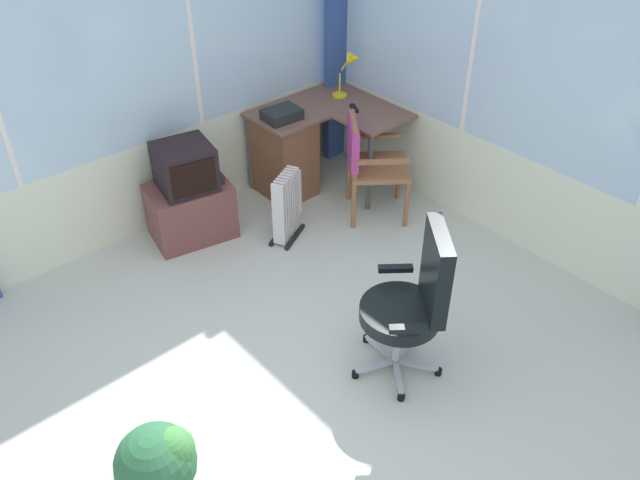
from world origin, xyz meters
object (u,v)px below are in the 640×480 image
object	(u,v)px
desk	(290,151)
tv_on_stand	(189,197)
paper_tray	(282,114)
desk_lamp	(350,67)
wooden_armchair	(364,156)
potted_plant	(158,464)
tv_remote	(354,108)
office_chair	(415,297)
space_heater	(288,205)

from	to	relation	value
desk	tv_on_stand	world-z (taller)	tv_on_stand
paper_tray	desk_lamp	bearing A→B (deg)	-2.15
wooden_armchair	potted_plant	distance (m)	2.97
tv_remote	paper_tray	size ratio (longest dim) A/B	0.50
desk_lamp	potted_plant	size ratio (longest dim) A/B	0.81
tv_remote	potted_plant	distance (m)	3.42
tv_on_stand	desk	bearing A→B (deg)	0.87
office_chair	tv_on_stand	size ratio (longest dim) A/B	1.28
tv_on_stand	space_heater	xyz separation A→B (m)	(0.58, -0.52, -0.07)
paper_tray	office_chair	xyz separation A→B (m)	(-0.70, -2.14, -0.20)
desk_lamp	tv_on_stand	world-z (taller)	desk_lamp
tv_remote	wooden_armchair	bearing A→B (deg)	-93.52
desk	office_chair	distance (m)	2.31
tv_remote	paper_tray	bearing A→B (deg)	-174.64
desk_lamp	wooden_armchair	size ratio (longest dim) A/B	0.46
desk	paper_tray	distance (m)	0.40
desk	tv_on_stand	xyz separation A→B (m)	(-1.04, -0.02, -0.03)
paper_tray	wooden_armchair	size ratio (longest dim) A/B	0.34
tv_remote	space_heater	distance (m)	1.09
office_chair	tv_on_stand	bearing A→B (deg)	96.75
tv_on_stand	potted_plant	distance (m)	2.39
paper_tray	office_chair	distance (m)	2.26
desk_lamp	paper_tray	distance (m)	0.79
tv_remote	tv_on_stand	distance (m)	1.61
space_heater	paper_tray	bearing A→B (deg)	53.97
wooden_armchair	paper_tray	bearing A→B (deg)	115.35
paper_tray	space_heater	distance (m)	0.80
desk_lamp	office_chair	xyz separation A→B (m)	(-1.45, -2.11, -0.42)
space_heater	office_chair	bearing A→B (deg)	-101.41
tv_remote	tv_on_stand	bearing A→B (deg)	-160.47
desk	tv_remote	xyz separation A→B (m)	(0.49, -0.29, 0.35)
desk_lamp	office_chair	distance (m)	2.60
paper_tray	space_heater	bearing A→B (deg)	-126.03
desk_lamp	tv_remote	distance (m)	0.39
wooden_armchair	office_chair	distance (m)	1.79
office_chair	potted_plant	xyz separation A→B (m)	(-1.67, 0.22, -0.30)
tv_remote	wooden_armchair	distance (m)	0.53
tv_remote	desk	bearing A→B (deg)	179.37
desk	tv_on_stand	bearing A→B (deg)	-179.13
desk_lamp	tv_remote	xyz separation A→B (m)	(-0.17, -0.23, -0.26)
wooden_armchair	tv_on_stand	world-z (taller)	wooden_armchair
desk_lamp	wooden_armchair	distance (m)	0.90
paper_tray	tv_on_stand	size ratio (longest dim) A/B	0.36
potted_plant	desk	bearing A→B (deg)	38.36
tv_remote	wooden_armchair	world-z (taller)	wooden_armchair
tv_on_stand	space_heater	size ratio (longest dim) A/B	1.41
wooden_armchair	space_heater	world-z (taller)	wooden_armchair
desk	office_chair	bearing A→B (deg)	-110.03
desk	wooden_armchair	bearing A→B (deg)	-71.88
desk_lamp	office_chair	world-z (taller)	desk_lamp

